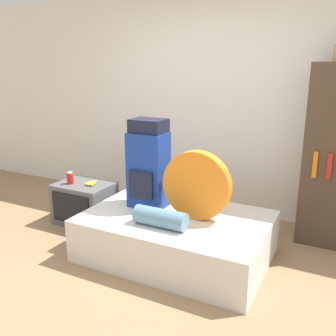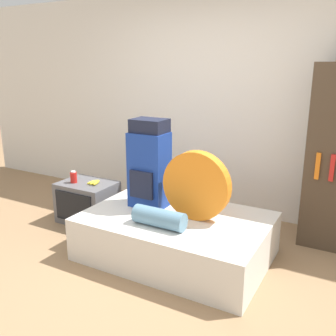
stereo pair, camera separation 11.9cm
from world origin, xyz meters
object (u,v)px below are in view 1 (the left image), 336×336
Objects in this scene: television at (85,203)px; canister at (70,178)px; backpack at (148,165)px; sleeping_roll at (160,218)px; tent_bag at (197,185)px.

canister is at bearing -154.74° from television.
sleeping_roll is (0.34, -0.39, -0.34)m from backpack.
backpack reaches higher than tent_bag.
television is at bearing 172.56° from backpack.
television is 0.33m from canister.
television is (-0.92, 0.12, -0.59)m from backpack.
television is 4.58× the size of canister.
tent_bag is 0.44m from sleeping_roll.
sleeping_roll is at bearing -17.89° from canister.
canister is (-1.05, 0.06, -0.30)m from backpack.
backpack is 0.55m from tent_bag.
tent_bag is 1.55m from television.
backpack is at bearing 130.92° from sleeping_roll.
tent_bag is 1.33× the size of sleeping_roll.
backpack is at bearing 172.17° from tent_bag.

